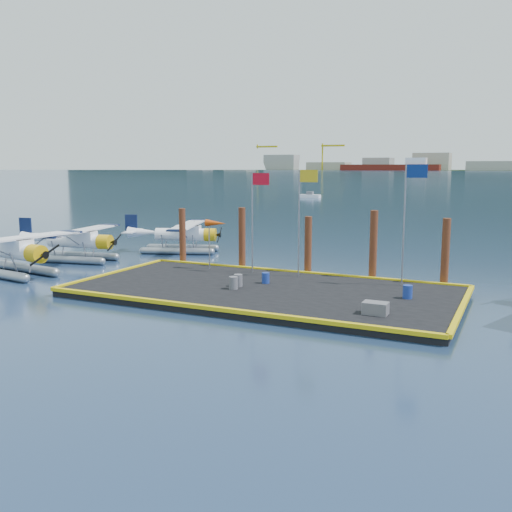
{
  "coord_description": "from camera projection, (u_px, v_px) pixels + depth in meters",
  "views": [
    {
      "loc": [
        12.28,
        -27.0,
        6.81
      ],
      "look_at": [
        -1.4,
        2.0,
        1.74
      ],
      "focal_mm": 40.0,
      "sensor_mm": 36.0,
      "label": 1
    }
  ],
  "objects": [
    {
      "name": "ground",
      "position": [
        264.0,
        295.0,
        30.36
      ],
      "size": [
        4000.0,
        4000.0,
        0.0
      ],
      "primitive_type": "plane",
      "color": "navy",
      "rests_on": "ground"
    },
    {
      "name": "dock",
      "position": [
        264.0,
        292.0,
        30.33
      ],
      "size": [
        20.0,
        10.0,
        0.4
      ],
      "primitive_type": "cube",
      "color": "black",
      "rests_on": "ground"
    },
    {
      "name": "dock_bumpers",
      "position": [
        264.0,
        286.0,
        30.29
      ],
      "size": [
        20.25,
        10.25,
        0.18
      ],
      "primitive_type": null,
      "color": "gold",
      "rests_on": "dock"
    },
    {
      "name": "seaplane_a",
      "position": [
        13.0,
        253.0,
        35.58
      ],
      "size": [
        8.37,
        9.21,
        3.26
      ],
      "rotation": [
        0.0,
        0.0,
        -1.71
      ],
      "color": "gray",
      "rests_on": "ground"
    },
    {
      "name": "seaplane_b",
      "position": [
        78.0,
        243.0,
        40.93
      ],
      "size": [
        7.91,
        8.65,
        3.06
      ],
      "rotation": [
        0.0,
        0.0,
        -1.4
      ],
      "color": "gray",
      "rests_on": "ground"
    },
    {
      "name": "seaplane_c",
      "position": [
        184.0,
        236.0,
        45.05
      ],
      "size": [
        7.86,
        8.37,
        3.01
      ],
      "rotation": [
        0.0,
        0.0,
        -1.24
      ],
      "color": "gray",
      "rests_on": "ground"
    },
    {
      "name": "drum_0",
      "position": [
        238.0,
        280.0,
        30.61
      ],
      "size": [
        0.47,
        0.47,
        0.66
      ],
      "primitive_type": "cylinder",
      "color": "#5A5A5F",
      "rests_on": "dock"
    },
    {
      "name": "drum_3",
      "position": [
        233.0,
        283.0,
        29.96
      ],
      "size": [
        0.47,
        0.47,
        0.66
      ],
      "primitive_type": "cylinder",
      "color": "#5A5A5F",
      "rests_on": "dock"
    },
    {
      "name": "drum_4",
      "position": [
        408.0,
        292.0,
        27.84
      ],
      "size": [
        0.47,
        0.47,
        0.66
      ],
      "primitive_type": "cylinder",
      "color": "navy",
      "rests_on": "dock"
    },
    {
      "name": "drum_5",
      "position": [
        266.0,
        278.0,
        31.45
      ],
      "size": [
        0.42,
        0.42,
        0.59
      ],
      "primitive_type": "cylinder",
      "color": "navy",
      "rests_on": "dock"
    },
    {
      "name": "crate",
      "position": [
        375.0,
        308.0,
        24.88
      ],
      "size": [
        1.08,
        0.72,
        0.54
      ],
      "primitive_type": "cube",
      "color": "#5A5A5F",
      "rests_on": "dock"
    },
    {
      "name": "flagpole_red",
      "position": [
        255.0,
        207.0,
        34.04
      ],
      "size": [
        1.14,
        0.08,
        6.0
      ],
      "color": "gray",
      "rests_on": "dock"
    },
    {
      "name": "flagpole_yellow",
      "position": [
        302.0,
        206.0,
        32.75
      ],
      "size": [
        1.14,
        0.08,
        6.2
      ],
      "color": "gray",
      "rests_on": "dock"
    },
    {
      "name": "flagpole_blue",
      "position": [
        408.0,
        207.0,
        30.2
      ],
      "size": [
        1.14,
        0.08,
        6.5
      ],
      "color": "gray",
      "rests_on": "dock"
    },
    {
      "name": "windsock",
      "position": [
        216.0,
        224.0,
        35.37
      ],
      "size": [
        1.4,
        0.44,
        3.12
      ],
      "color": "gray",
      "rests_on": "dock"
    },
    {
      "name": "piling_0",
      "position": [
        183.0,
        238.0,
        38.46
      ],
      "size": [
        0.44,
        0.44,
        4.0
      ],
      "primitive_type": "cylinder",
      "color": "#4D2316",
      "rests_on": "ground"
    },
    {
      "name": "piling_1",
      "position": [
        242.0,
        240.0,
        36.54
      ],
      "size": [
        0.44,
        0.44,
        4.2
      ],
      "primitive_type": "cylinder",
      "color": "#4D2316",
      "rests_on": "ground"
    },
    {
      "name": "piling_2",
      "position": [
        308.0,
        248.0,
        34.68
      ],
      "size": [
        0.44,
        0.44,
        3.8
      ],
      "primitive_type": "cylinder",
      "color": "#4D2316",
      "rests_on": "ground"
    },
    {
      "name": "piling_3",
      "position": [
        373.0,
        247.0,
        32.95
      ],
      "size": [
        0.44,
        0.44,
        4.3
      ],
      "primitive_type": "cylinder",
      "color": "#4D2316",
      "rests_on": "ground"
    },
    {
      "name": "piling_4",
      "position": [
        445.0,
        255.0,
        31.29
      ],
      "size": [
        0.44,
        0.44,
        4.0
      ],
      "primitive_type": "cylinder",
      "color": "#4D2316",
      "rests_on": "ground"
    }
  ]
}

